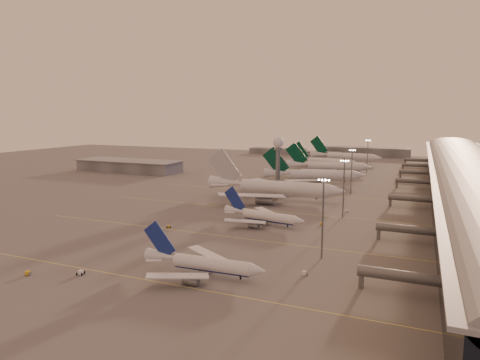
% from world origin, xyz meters
% --- Properties ---
extents(ground, '(700.00, 700.00, 0.00)m').
position_xyz_m(ground, '(0.00, 0.00, 0.00)').
color(ground, '#5E5C5C').
rests_on(ground, ground).
extents(taxiway_markings, '(180.00, 185.25, 0.02)m').
position_xyz_m(taxiway_markings, '(30.00, 56.00, 0.01)').
color(taxiway_markings, '#F0DE55').
rests_on(taxiway_markings, ground).
extents(terminal, '(57.00, 362.00, 23.04)m').
position_xyz_m(terminal, '(107.88, 110.09, 10.52)').
color(terminal, black).
rests_on(terminal, ground).
extents(hangar, '(82.00, 27.00, 8.50)m').
position_xyz_m(hangar, '(-120.00, 140.00, 4.32)').
color(hangar, '#5A5C61').
rests_on(hangar, ground).
extents(radar_tower, '(6.40, 6.40, 31.10)m').
position_xyz_m(radar_tower, '(5.00, 120.00, 20.95)').
color(radar_tower, slate).
rests_on(radar_tower, ground).
extents(mast_a, '(3.60, 0.56, 25.00)m').
position_xyz_m(mast_a, '(58.00, 0.00, 13.74)').
color(mast_a, slate).
rests_on(mast_a, ground).
extents(mast_b, '(3.60, 0.56, 25.00)m').
position_xyz_m(mast_b, '(55.00, 55.00, 13.74)').
color(mast_b, slate).
rests_on(mast_b, ground).
extents(mast_c, '(3.60, 0.56, 25.00)m').
position_xyz_m(mast_c, '(50.00, 110.00, 13.74)').
color(mast_c, slate).
rests_on(mast_c, ground).
extents(mast_d, '(3.60, 0.56, 25.00)m').
position_xyz_m(mast_d, '(48.00, 200.00, 13.74)').
color(mast_d, slate).
rests_on(mast_d, ground).
extents(distant_horizon, '(165.00, 37.50, 9.00)m').
position_xyz_m(distant_horizon, '(2.62, 325.14, 3.89)').
color(distant_horizon, '#5A5C61').
rests_on(distant_horizon, ground).
extents(narrowbody_near, '(36.04, 28.75, 14.08)m').
position_xyz_m(narrowbody_near, '(31.56, -26.45, 2.85)').
color(narrowbody_near, silver).
rests_on(narrowbody_near, ground).
extents(narrowbody_mid, '(35.96, 28.48, 14.13)m').
position_xyz_m(narrowbody_mid, '(28.00, 30.87, 2.86)').
color(narrowbody_mid, silver).
rests_on(narrowbody_mid, ground).
extents(widebody_white, '(72.54, 58.04, 25.50)m').
position_xyz_m(widebody_white, '(16.32, 80.37, 4.42)').
color(widebody_white, silver).
rests_on(widebody_white, ground).
extents(greentail_a, '(61.62, 49.00, 23.12)m').
position_xyz_m(greentail_a, '(23.63, 136.84, 4.08)').
color(greentail_a, silver).
rests_on(greentail_a, ground).
extents(greentail_b, '(61.64, 49.40, 22.52)m').
position_xyz_m(greentail_b, '(22.56, 185.96, 3.98)').
color(greentail_b, silver).
rests_on(greentail_b, ground).
extents(greentail_c, '(56.85, 45.60, 20.73)m').
position_xyz_m(greentail_c, '(13.25, 217.96, 3.66)').
color(greentail_c, silver).
rests_on(greentail_c, ground).
extents(greentail_d, '(64.73, 51.99, 23.56)m').
position_xyz_m(greentail_d, '(22.10, 261.37, 4.16)').
color(greentail_d, silver).
rests_on(greentail_d, ground).
extents(gsv_truck_a, '(6.29, 3.40, 2.41)m').
position_xyz_m(gsv_truck_a, '(-12.16, -44.71, 1.23)').
color(gsv_truck_a, gold).
rests_on(gsv_truck_a, ground).
extents(gsv_tug_near, '(3.29, 4.47, 1.15)m').
position_xyz_m(gsv_tug_near, '(0.41, -39.01, 0.59)').
color(gsv_tug_near, white).
rests_on(gsv_tug_near, ground).
extents(gsv_catering_a, '(5.65, 2.95, 4.51)m').
position_xyz_m(gsv_catering_a, '(56.92, -15.46, 2.25)').
color(gsv_catering_a, white).
rests_on(gsv_catering_a, ground).
extents(gsv_tug_mid, '(3.55, 3.27, 0.87)m').
position_xyz_m(gsv_tug_mid, '(-3.79, 11.84, 0.45)').
color(gsv_tug_mid, gold).
rests_on(gsv_tug_mid, ground).
extents(gsv_truck_b, '(5.18, 2.52, 2.01)m').
position_xyz_m(gsv_truck_b, '(49.91, 38.69, 1.02)').
color(gsv_truck_b, gold).
rests_on(gsv_truck_b, ground).
extents(gsv_truck_c, '(4.87, 5.87, 2.30)m').
position_xyz_m(gsv_truck_c, '(3.71, 64.46, 1.17)').
color(gsv_truck_c, gold).
rests_on(gsv_truck_c, ground).
extents(gsv_catering_b, '(4.95, 2.38, 4.06)m').
position_xyz_m(gsv_catering_b, '(55.17, 65.56, 2.03)').
color(gsv_catering_b, white).
rests_on(gsv_catering_b, ground).
extents(gsv_tug_far, '(4.12, 4.50, 1.11)m').
position_xyz_m(gsv_tug_far, '(12.94, 93.21, 0.57)').
color(gsv_tug_far, white).
rests_on(gsv_tug_far, ground).
extents(gsv_truck_d, '(2.94, 6.38, 2.49)m').
position_xyz_m(gsv_truck_d, '(-17.24, 125.59, 1.27)').
color(gsv_truck_d, white).
rests_on(gsv_truck_d, ground).
extents(gsv_tug_hangar, '(4.05, 3.09, 1.02)m').
position_xyz_m(gsv_tug_hangar, '(42.99, 157.01, 0.53)').
color(gsv_tug_hangar, gold).
rests_on(gsv_tug_hangar, ground).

